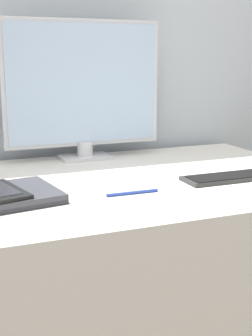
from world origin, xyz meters
name	(u,v)px	position (x,y,z in m)	size (l,w,h in m)	color
wall_back	(58,21)	(0.00, 0.58, 1.20)	(3.60, 0.05, 2.40)	#B2BCC6
desk	(102,295)	(0.00, 0.12, 0.36)	(1.36, 0.79, 0.72)	silver
monitor	(83,88)	(0.05, 0.44, 0.97)	(0.55, 0.11, 0.47)	silver
keyboard	(235,177)	(0.37, 0.00, 0.73)	(0.32, 0.10, 0.01)	#282828
pen	(132,193)	(0.03, -0.04, 0.73)	(0.14, 0.01, 0.01)	navy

